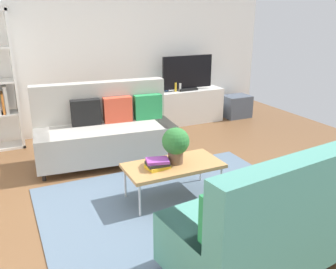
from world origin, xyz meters
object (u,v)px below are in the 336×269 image
object	(u,v)px
tv	(187,73)
bottle_0	(176,87)
vase_1	(166,88)
coffee_table	(173,166)
storage_trunk	(237,106)
vase_0	(158,88)
couch_beige	(105,130)
couch_green	(281,218)
bottle_1	(180,87)
tv_console	(186,106)
potted_plant	(176,143)
table_book_0	(158,167)

from	to	relation	value
tv	bottle_0	world-z (taller)	tv
vase_1	coffee_table	bearing A→B (deg)	-113.54
storage_trunk	vase_0	size ratio (longest dim) A/B	3.53
bottle_0	coffee_table	bearing A→B (deg)	-116.93
couch_beige	couch_green	world-z (taller)	same
bottle_0	couch_green	bearing A→B (deg)	-104.14
tv	bottle_1	world-z (taller)	tv
tv_console	vase_1	bearing A→B (deg)	172.88
storage_trunk	bottle_1	bearing A→B (deg)	177.28
vase_0	bottle_1	distance (m)	0.43
potted_plant	vase_1	distance (m)	2.83
coffee_table	bottle_1	size ratio (longest dim) A/B	7.45
coffee_table	bottle_0	size ratio (longest dim) A/B	6.65
storage_trunk	bottle_0	size ratio (longest dim) A/B	3.14
coffee_table	vase_0	size ratio (longest dim) A/B	7.46
bottle_0	bottle_1	size ratio (longest dim) A/B	1.12
coffee_table	tv_console	world-z (taller)	tv_console
tv	tv_console	bearing A→B (deg)	90.00
storage_trunk	bottle_0	xyz separation A→B (m)	(-1.36, 0.06, 0.50)
table_book_0	tv	bearing A→B (deg)	55.89
potted_plant	storage_trunk	bearing A→B (deg)	43.34
bottle_0	vase_1	bearing A→B (deg)	148.01
tv_console	table_book_0	xyz separation A→B (m)	(-1.75, -2.61, 0.12)
couch_beige	storage_trunk	distance (m)	3.21
tv	couch_green	bearing A→B (deg)	-107.49
couch_green	potted_plant	xyz separation A→B (m)	(-0.25, 1.45, 0.21)
coffee_table	tv_console	bearing A→B (deg)	59.06
storage_trunk	potted_plant	distance (m)	3.60
tv	bottle_1	bearing A→B (deg)	-173.02
storage_trunk	vase_0	distance (m)	1.76
couch_beige	bottle_1	distance (m)	2.10
couch_green	coffee_table	world-z (taller)	couch_green
couch_green	tv	size ratio (longest dim) A/B	1.98
table_book_0	vase_0	bearing A→B (deg)	66.20
couch_beige	vase_0	bearing A→B (deg)	-132.65
couch_green	coffee_table	distance (m)	1.45
tv_console	vase_1	distance (m)	0.55
potted_plant	couch_green	bearing A→B (deg)	-80.31
table_book_0	vase_0	xyz separation A→B (m)	(1.17, 2.66, 0.27)
table_book_0	storage_trunk	bearing A→B (deg)	41.30
tv	vase_0	xyz separation A→B (m)	(-0.58, 0.07, -0.24)
vase_0	bottle_1	bearing A→B (deg)	-12.19
storage_trunk	potted_plant	bearing A→B (deg)	-136.66
couch_beige	tv_console	distance (m)	2.25
couch_green	storage_trunk	xyz separation A→B (m)	(2.35, 3.90, -0.23)
couch_green	tv_console	size ratio (longest dim) A/B	1.42
couch_green	storage_trunk	distance (m)	4.56
couch_green	potted_plant	bearing A→B (deg)	93.15
couch_green	tv_console	world-z (taller)	couch_green
storage_trunk	vase_0	xyz separation A→B (m)	(-1.68, 0.15, 0.49)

